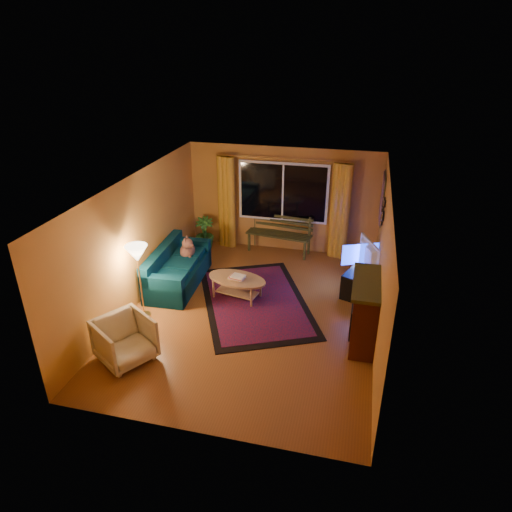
% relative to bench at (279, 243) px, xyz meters
% --- Properties ---
extents(floor, '(4.50, 6.00, 0.02)m').
position_rel_bench_xyz_m(floor, '(0.03, -2.75, -0.24)').
color(floor, brown).
rests_on(floor, ground).
extents(ceiling, '(4.50, 6.00, 0.02)m').
position_rel_bench_xyz_m(ceiling, '(0.03, -2.75, 2.28)').
color(ceiling, white).
rests_on(ceiling, ground).
extents(wall_back, '(4.50, 0.02, 2.50)m').
position_rel_bench_xyz_m(wall_back, '(0.03, 0.26, 1.02)').
color(wall_back, '#C28238').
rests_on(wall_back, ground).
extents(wall_left, '(0.02, 6.00, 2.50)m').
position_rel_bench_xyz_m(wall_left, '(-2.23, -2.75, 1.02)').
color(wall_left, '#C28238').
rests_on(wall_left, ground).
extents(wall_right, '(0.02, 6.00, 2.50)m').
position_rel_bench_xyz_m(wall_right, '(2.29, -2.75, 1.02)').
color(wall_right, '#C28238').
rests_on(wall_right, ground).
extents(window, '(2.00, 0.02, 1.30)m').
position_rel_bench_xyz_m(window, '(0.03, 0.19, 1.22)').
color(window, black).
rests_on(window, wall_back).
extents(curtain_rod, '(3.20, 0.03, 0.03)m').
position_rel_bench_xyz_m(curtain_rod, '(0.03, 0.15, 2.02)').
color(curtain_rod, '#BF8C3F').
rests_on(curtain_rod, wall_back).
extents(curtain_left, '(0.36, 0.36, 2.24)m').
position_rel_bench_xyz_m(curtain_left, '(-1.32, 0.13, 0.89)').
color(curtain_left, gold).
rests_on(curtain_left, ground).
extents(curtain_right, '(0.36, 0.36, 2.24)m').
position_rel_bench_xyz_m(curtain_right, '(1.38, 0.13, 0.89)').
color(curtain_right, gold).
rests_on(curtain_right, ground).
extents(bench, '(1.60, 0.66, 0.47)m').
position_rel_bench_xyz_m(bench, '(0.00, 0.00, 0.00)').
color(bench, '#303215').
rests_on(bench, ground).
extents(potted_plant, '(0.57, 0.57, 0.79)m').
position_rel_bench_xyz_m(potted_plant, '(-1.81, -0.19, 0.16)').
color(potted_plant, '#235B1E').
rests_on(potted_plant, ground).
extents(sofa, '(0.96, 2.04, 0.81)m').
position_rel_bench_xyz_m(sofa, '(-1.74, -2.03, 0.17)').
color(sofa, '#052939').
rests_on(sofa, ground).
extents(dog, '(0.39, 0.47, 0.45)m').
position_rel_bench_xyz_m(dog, '(-1.69, -1.58, 0.39)').
color(dog, brown).
rests_on(dog, sofa).
extents(armchair, '(1.06, 1.08, 0.82)m').
position_rel_bench_xyz_m(armchair, '(-1.60, -4.57, 0.18)').
color(armchair, beige).
rests_on(armchair, ground).
extents(floor_lamp, '(0.31, 0.31, 1.44)m').
position_rel_bench_xyz_m(floor_lamp, '(-1.91, -3.34, 0.49)').
color(floor_lamp, '#BF8C3F').
rests_on(floor_lamp, ground).
extents(rug, '(3.04, 3.58, 0.02)m').
position_rel_bench_xyz_m(rug, '(-0.01, -2.35, -0.22)').
color(rug, maroon).
rests_on(rug, ground).
extents(coffee_table, '(1.42, 1.42, 0.44)m').
position_rel_bench_xyz_m(coffee_table, '(-0.39, -2.28, -0.01)').
color(coffee_table, '#AC7F53').
rests_on(coffee_table, ground).
extents(tv_console, '(0.84, 1.32, 0.52)m').
position_rel_bench_xyz_m(tv_console, '(2.02, -1.36, 0.03)').
color(tv_console, black).
rests_on(tv_console, ground).
extents(television, '(0.49, 0.92, 0.55)m').
position_rel_bench_xyz_m(television, '(2.02, -1.36, 0.56)').
color(television, black).
rests_on(television, tv_console).
extents(fireplace, '(0.40, 1.20, 1.10)m').
position_rel_bench_xyz_m(fireplace, '(2.08, -3.15, 0.32)').
color(fireplace, maroon).
rests_on(fireplace, ground).
extents(mirror_cluster, '(0.06, 0.60, 0.56)m').
position_rel_bench_xyz_m(mirror_cluster, '(2.24, -1.45, 1.57)').
color(mirror_cluster, black).
rests_on(mirror_cluster, wall_right).
extents(painting, '(0.04, 0.76, 0.96)m').
position_rel_bench_xyz_m(painting, '(2.25, -0.30, 1.42)').
color(painting, '#CB5B2E').
rests_on(painting, wall_right).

